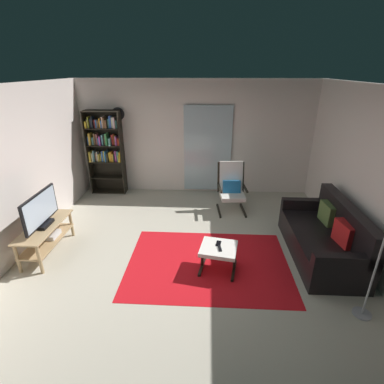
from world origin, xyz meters
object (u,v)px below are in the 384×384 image
at_px(bookshelf_near_tv, 105,147).
at_px(ottoman, 219,251).
at_px(cell_phone, 219,243).
at_px(wall_clock, 118,114).
at_px(tv_stand, 47,234).
at_px(leather_sofa, 325,238).
at_px(lounge_armchair, 232,186).
at_px(television, 41,211).
at_px(tv_remote, 220,248).

relative_size(bookshelf_near_tv, ottoman, 3.26).
relative_size(cell_phone, wall_clock, 0.48).
relative_size(tv_stand, ottoman, 1.94).
distance_m(bookshelf_near_tv, leather_sofa, 4.96).
xyz_separation_m(leather_sofa, ottoman, (-1.70, -0.47, 0.02)).
bearing_deg(lounge_armchair, leather_sofa, -49.12).
height_order(bookshelf_near_tv, ottoman, bookshelf_near_tv).
relative_size(tv_stand, television, 1.26).
relative_size(ottoman, wall_clock, 2.06).
relative_size(ottoman, tv_remote, 4.14).
bearing_deg(cell_phone, television, -174.74).
bearing_deg(tv_remote, leather_sofa, 9.57).
bearing_deg(wall_clock, tv_remote, -53.79).
xyz_separation_m(tv_stand, lounge_armchair, (3.09, 1.74, 0.21)).
bearing_deg(tv_stand, wall_clock, 78.71).
bearing_deg(bookshelf_near_tv, leather_sofa, -29.54).
bearing_deg(tv_stand, tv_remote, -7.42).
xyz_separation_m(tv_stand, television, (0.00, -0.02, 0.43)).
distance_m(tv_remote, cell_phone, 0.13).
height_order(tv_stand, cell_phone, tv_stand).
relative_size(bookshelf_near_tv, tv_remote, 13.50).
xyz_separation_m(bookshelf_near_tv, lounge_armchair, (2.88, -0.82, -0.58)).
height_order(ottoman, tv_remote, tv_remote).
distance_m(tv_stand, ottoman, 2.78).
bearing_deg(cell_phone, leather_sofa, 22.53).
distance_m(bookshelf_near_tv, cell_phone, 3.86).
relative_size(lounge_armchair, tv_remote, 7.10).
height_order(leather_sofa, wall_clock, wall_clock).
xyz_separation_m(cell_phone, wall_clock, (-2.22, 2.93, 1.44)).
xyz_separation_m(tv_stand, bookshelf_near_tv, (0.20, 2.57, 0.79)).
relative_size(tv_stand, leather_sofa, 0.62).
bearing_deg(leather_sofa, television, -177.83).
bearing_deg(cell_phone, tv_remote, -73.82).
relative_size(television, cell_phone, 6.52).
height_order(television, leather_sofa, television).
relative_size(television, tv_remote, 6.34).
relative_size(tv_stand, wall_clock, 3.98).
xyz_separation_m(television, lounge_armchair, (3.08, 1.76, -0.23)).
bearing_deg(tv_remote, cell_phone, 89.02).
relative_size(ottoman, cell_phone, 4.26).
height_order(tv_stand, ottoman, tv_stand).
height_order(lounge_armchair, tv_remote, lounge_armchair).
bearing_deg(lounge_armchair, tv_stand, -150.55).
distance_m(leather_sofa, cell_phone, 1.74).
bearing_deg(tv_stand, leather_sofa, 1.96).
xyz_separation_m(lounge_armchair, tv_remote, (-0.31, -2.10, -0.12)).
bearing_deg(lounge_armchair, television, -150.31).
bearing_deg(tv_remote, bookshelf_near_tv, 123.90).
height_order(leather_sofa, tv_remote, leather_sofa).
xyz_separation_m(television, ottoman, (2.76, -0.30, -0.43)).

